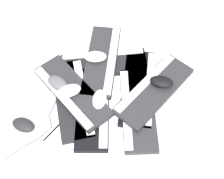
# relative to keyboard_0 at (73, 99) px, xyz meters

# --- Properties ---
(ground_plane) EXTENTS (3.20, 3.20, 0.00)m
(ground_plane) POSITION_rel_keyboard_0_xyz_m (-0.16, -0.08, -0.01)
(ground_plane) COLOR white
(keyboard_0) EXTENTS (0.29, 0.46, 0.03)m
(keyboard_0) POSITION_rel_keyboard_0_xyz_m (0.00, 0.00, 0.00)
(keyboard_0) COLOR black
(keyboard_0) RESTS_ON ground
(keyboard_1) EXTENTS (0.21, 0.46, 0.03)m
(keyboard_1) POSITION_rel_keyboard_0_xyz_m (-0.11, 0.03, 0.00)
(keyboard_1) COLOR black
(keyboard_1) RESTS_ON ground
(keyboard_2) EXTENTS (0.23, 0.46, 0.03)m
(keyboard_2) POSITION_rel_keyboard_0_xyz_m (-0.31, 0.01, 0.00)
(keyboard_2) COLOR #232326
(keyboard_2) RESTS_ON ground
(keyboard_3) EXTENTS (0.16, 0.44, 0.03)m
(keyboard_3) POSITION_rel_keyboard_0_xyz_m (-0.31, -0.11, 0.00)
(keyboard_3) COLOR black
(keyboard_3) RESTS_ON ground
(keyboard_4) EXTENTS (0.46, 0.26, 0.03)m
(keyboard_4) POSITION_rel_keyboard_0_xyz_m (-0.11, -0.23, 0.00)
(keyboard_4) COLOR black
(keyboard_4) RESTS_ON ground
(keyboard_5) EXTENTS (0.43, 0.40, 0.03)m
(keyboard_5) POSITION_rel_keyboard_0_xyz_m (0.00, -0.02, 0.03)
(keyboard_5) COLOR #232326
(keyboard_5) RESTS_ON keyboard_0
(keyboard_6) EXTENTS (0.16, 0.44, 0.03)m
(keyboard_6) POSITION_rel_keyboard_0_xyz_m (-0.11, -0.23, 0.03)
(keyboard_6) COLOR #232326
(keyboard_6) RESTS_ON keyboard_4
(keyboard_7) EXTENTS (0.37, 0.45, 0.03)m
(keyboard_7) POSITION_rel_keyboard_0_xyz_m (-0.38, -0.09, 0.03)
(keyboard_7) COLOR #232326
(keyboard_7) RESTS_ON keyboard_3
(mouse_0) EXTENTS (0.13, 0.11, 0.04)m
(mouse_0) POSITION_rel_keyboard_0_xyz_m (0.01, -0.00, 0.07)
(mouse_0) COLOR #B7B7BC
(mouse_0) RESTS_ON keyboard_5
(mouse_1) EXTENTS (0.12, 0.08, 0.04)m
(mouse_1) POSITION_rel_keyboard_0_xyz_m (-0.41, -0.11, 0.07)
(mouse_1) COLOR black
(mouse_1) RESTS_ON keyboard_7
(mouse_2) EXTENTS (0.12, 0.08, 0.04)m
(mouse_2) POSITION_rel_keyboard_0_xyz_m (-0.08, -0.22, 0.07)
(mouse_2) COLOR silver
(mouse_2) RESTS_ON keyboard_6
(mouse_3) EXTENTS (0.12, 0.09, 0.04)m
(mouse_3) POSITION_rel_keyboard_0_xyz_m (0.19, 0.17, 0.01)
(mouse_3) COLOR black
(mouse_3) RESTS_ON ground
(mouse_4) EXTENTS (0.13, 0.11, 0.04)m
(mouse_4) POSITION_rel_keyboard_0_xyz_m (0.07, -0.04, 0.07)
(mouse_4) COLOR #4C4C51
(mouse_4) RESTS_ON keyboard_5
(mouse_5) EXTENTS (0.07, 0.11, 0.04)m
(mouse_5) POSITION_rel_keyboard_0_xyz_m (-0.13, 0.01, 0.04)
(mouse_5) COLOR silver
(mouse_5) RESTS_ON keyboard_1
(cable_0) EXTENTS (0.52, 0.68, 0.01)m
(cable_0) POSITION_rel_keyboard_0_xyz_m (-0.00, -0.03, -0.01)
(cable_0) COLOR #59595B
(cable_0) RESTS_ON ground
(cable_1) EXTENTS (0.21, 0.56, 0.01)m
(cable_1) POSITION_rel_keyboard_0_xyz_m (-0.04, -0.05, -0.01)
(cable_1) COLOR black
(cable_1) RESTS_ON ground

